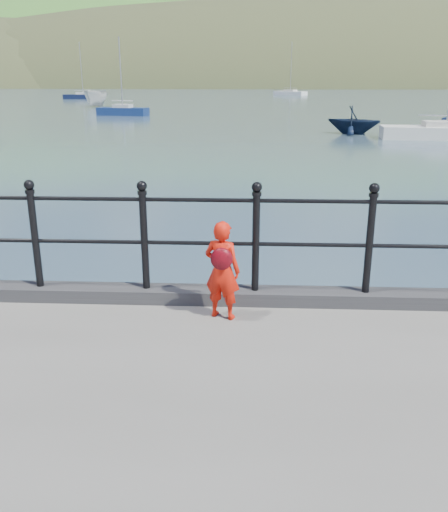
# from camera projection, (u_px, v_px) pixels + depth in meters

# --- Properties ---
(ground) EXTENTS (600.00, 600.00, 0.00)m
(ground) POSITION_uv_depth(u_px,v_px,m) (203.00, 373.00, 6.48)
(ground) COLOR #2D4251
(ground) RESTS_ON ground
(kerb) EXTENTS (60.00, 0.30, 0.15)m
(kerb) POSITION_uv_depth(u_px,v_px,m) (201.00, 295.00, 6.00)
(kerb) COLOR #28282B
(kerb) RESTS_ON quay
(railing) EXTENTS (18.11, 0.11, 1.20)m
(railing) POSITION_uv_depth(u_px,v_px,m) (200.00, 230.00, 5.76)
(railing) COLOR black
(railing) RESTS_ON kerb
(far_shore) EXTENTS (830.00, 200.00, 156.00)m
(far_shore) POSITION_uv_depth(u_px,v_px,m) (337.00, 138.00, 238.69)
(far_shore) COLOR #333A21
(far_shore) RESTS_ON ground
(child) EXTENTS (0.44, 0.36, 1.03)m
(child) POSITION_uv_depth(u_px,v_px,m) (222.00, 270.00, 5.46)
(child) COLOR red
(child) RESTS_ON quay
(launch_white) EXTENTS (2.29, 5.22, 1.96)m
(launch_white) POSITION_uv_depth(u_px,v_px,m) (96.00, 98.00, 62.62)
(launch_white) COLOR silver
(launch_white) RESTS_ON ground
(launch_navy) EXTENTS (4.04, 3.82, 1.68)m
(launch_navy) POSITION_uv_depth(u_px,v_px,m) (354.00, 120.00, 33.10)
(launch_navy) COLOR black
(launch_navy) RESTS_ON ground
(sailboat_near) EXTENTS (7.21, 2.59, 9.59)m
(sailboat_near) POSITION_uv_depth(u_px,v_px,m) (446.00, 133.00, 30.46)
(sailboat_near) COLOR silver
(sailboat_near) RESTS_ON ground
(sailboat_left) EXTENTS (6.21, 2.58, 8.57)m
(sailboat_left) POSITION_uv_depth(u_px,v_px,m) (83.00, 97.00, 84.93)
(sailboat_left) COLOR black
(sailboat_left) RESTS_ON ground
(sailboat_deep) EXTENTS (6.29, 5.76, 9.67)m
(sailboat_deep) POSITION_uv_depth(u_px,v_px,m) (290.00, 93.00, 102.40)
(sailboat_deep) COLOR white
(sailboat_deep) RESTS_ON ground
(sailboat_port) EXTENTS (4.81, 2.41, 6.88)m
(sailboat_port) POSITION_uv_depth(u_px,v_px,m) (123.00, 112.00, 48.94)
(sailboat_port) COLOR navy
(sailboat_port) RESTS_ON ground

